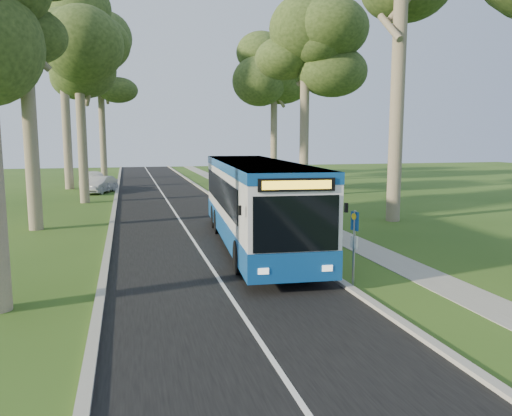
{
  "coord_description": "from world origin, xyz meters",
  "views": [
    {
      "loc": [
        -6.17,
        -17.6,
        4.4
      ],
      "look_at": [
        -1.19,
        1.59,
        1.6
      ],
      "focal_mm": 35.0,
      "sensor_mm": 36.0,
      "label": 1
    }
  ],
  "objects": [
    {
      "name": "car_white",
      "position": [
        -8.87,
        25.85,
        0.86
      ],
      "size": [
        2.98,
        5.35,
        1.72
      ],
      "primitive_type": "imported",
      "rotation": [
        0.0,
        0.0,
        0.2
      ],
      "color": "white",
      "rests_on": "ground"
    },
    {
      "name": "kerb_east",
      "position": [
        0.0,
        10.0,
        0.06
      ],
      "size": [
        0.25,
        100.0,
        0.12
      ],
      "primitive_type": "cube",
      "color": "#9E9B93",
      "rests_on": "ground"
    },
    {
      "name": "tree_west_c",
      "position": [
        -9.0,
        18.0,
        9.53
      ],
      "size": [
        5.2,
        5.2,
        12.84
      ],
      "color": "#7A6B56",
      "rests_on": "ground"
    },
    {
      "name": "footpath",
      "position": [
        3.0,
        10.0,
        0.01
      ],
      "size": [
        1.5,
        100.0,
        0.02
      ],
      "primitive_type": "cube",
      "color": "gray",
      "rests_on": "ground"
    },
    {
      "name": "bus",
      "position": [
        -1.2,
        1.65,
        1.79
      ],
      "size": [
        3.74,
        13.2,
        3.46
      ],
      "rotation": [
        0.0,
        0.0,
        -0.08
      ],
      "color": "white",
      "rests_on": "ground"
    },
    {
      "name": "tree_west_d",
      "position": [
        -11.0,
        28.0,
        12.96
      ],
      "size": [
        5.2,
        5.2,
        17.53
      ],
      "color": "#7A6B56",
      "rests_on": "ground"
    },
    {
      "name": "tree_east_c",
      "position": [
        6.8,
        18.0,
        11.54
      ],
      "size": [
        5.2,
        5.2,
        15.58
      ],
      "color": "#7A6B56",
      "rests_on": "ground"
    },
    {
      "name": "bus_stop_sign",
      "position": [
        0.3,
        -4.28,
        1.44
      ],
      "size": [
        0.12,
        0.32,
        2.28
      ],
      "rotation": [
        0.0,
        0.0,
        0.23
      ],
      "color": "gray",
      "rests_on": "ground"
    },
    {
      "name": "kerb_west",
      "position": [
        -7.0,
        10.0,
        0.06
      ],
      "size": [
        0.25,
        100.0,
        0.12
      ],
      "primitive_type": "cube",
      "color": "#9E9B93",
      "rests_on": "ground"
    },
    {
      "name": "car_silver",
      "position": [
        -8.3,
        24.07,
        0.67
      ],
      "size": [
        2.77,
        4.28,
        1.33
      ],
      "primitive_type": "imported",
      "rotation": [
        0.0,
        0.0,
        -0.37
      ],
      "color": "#979A9E",
      "rests_on": "ground"
    },
    {
      "name": "centre_line",
      "position": [
        -3.5,
        10.0,
        0.02
      ],
      "size": [
        0.12,
        100.0,
        0.0
      ],
      "primitive_type": "cube",
      "color": "white",
      "rests_on": "road"
    },
    {
      "name": "tree_east_d",
      "position": [
        8.0,
        30.0,
        10.5
      ],
      "size": [
        5.2,
        5.2,
        14.16
      ],
      "color": "#7A6B56",
      "rests_on": "ground"
    },
    {
      "name": "road",
      "position": [
        -3.5,
        10.0,
        0.01
      ],
      "size": [
        7.0,
        100.0,
        0.02
      ],
      "primitive_type": "cube",
      "color": "black",
      "rests_on": "ground"
    },
    {
      "name": "bus_shelter",
      "position": [
        1.36,
        2.96,
        1.79
      ],
      "size": [
        2.63,
        3.35,
        2.54
      ],
      "rotation": [
        0.0,
        0.0,
        -0.4
      ],
      "color": "black",
      "rests_on": "ground"
    },
    {
      "name": "litter_bin",
      "position": [
        1.16,
        8.1,
        0.52
      ],
      "size": [
        0.59,
        0.59,
        1.04
      ],
      "rotation": [
        0.0,
        0.0,
        0.43
      ],
      "color": "black",
      "rests_on": "ground"
    },
    {
      "name": "tree_west_e",
      "position": [
        -8.5,
        38.0,
        11.1
      ],
      "size": [
        5.2,
        5.2,
        14.98
      ],
      "color": "#7A6B56",
      "rests_on": "ground"
    },
    {
      "name": "ground",
      "position": [
        0.0,
        0.0,
        0.0
      ],
      "size": [
        120.0,
        120.0,
        0.0
      ],
      "primitive_type": "plane",
      "color": "#294816",
      "rests_on": "ground"
    }
  ]
}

